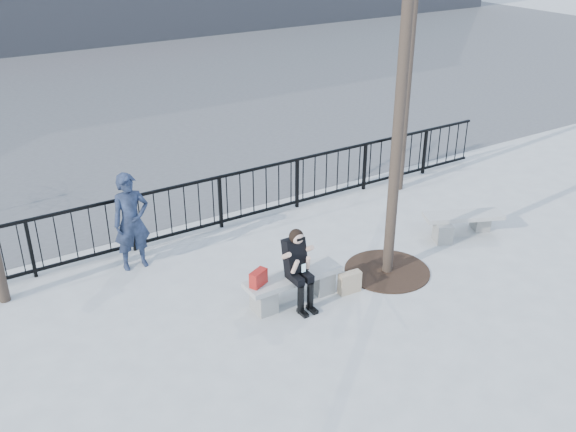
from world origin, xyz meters
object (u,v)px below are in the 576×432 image
seated_woman (299,269)px  standing_man (131,222)px  bench_second (463,222)px  bench_main (293,285)px

seated_woman → standing_man: bearing=124.7°
standing_man → bench_second: bearing=-19.1°
bench_second → seated_woman: bearing=-150.6°
bench_main → seated_woman: 0.40m
bench_main → seated_woman: (0.00, -0.16, 0.37)m
bench_second → seated_woman: 4.06m
bench_main → bench_second: size_ratio=1.08×
seated_woman → standing_man: 3.15m
bench_main → seated_woman: seated_woman is taller
bench_second → seated_woman: seated_woman is taller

